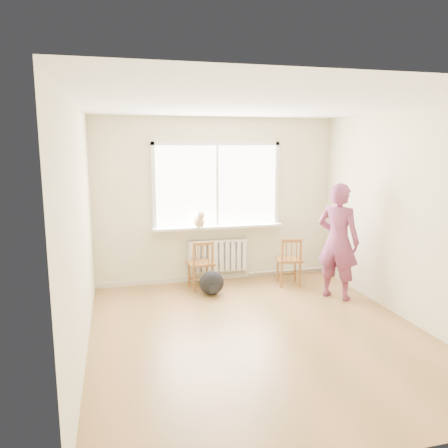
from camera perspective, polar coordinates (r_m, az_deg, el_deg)
floor at (r=5.48m, az=4.58°, el=-14.00°), size 4.50×4.50×0.00m
ceiling at (r=5.02m, az=5.04°, el=15.36°), size 4.50×4.50×0.00m
back_wall at (r=7.22m, az=-0.98°, el=3.08°), size 4.00×0.01×2.70m
window at (r=7.17m, az=-0.94°, el=5.53°), size 2.12×0.05×1.42m
windowsill at (r=7.18m, az=-0.77°, el=-0.35°), size 2.15×0.22×0.04m
radiator at (r=7.30m, az=-0.80°, el=-4.11°), size 1.00×0.12×0.55m
heating_pipe at (r=7.80m, az=8.18°, el=-6.02°), size 1.40×0.04×0.04m
baseboard at (r=7.48m, az=-0.92°, el=-6.94°), size 4.00×0.03×0.08m
chair_left at (r=6.89m, az=-2.98°, el=-5.35°), size 0.43×0.41×0.79m
chair_right at (r=7.16m, az=8.56°, el=-4.85°), size 0.44×0.43×0.79m
person at (r=6.62m, az=14.66°, el=-2.20°), size 0.72×0.75×1.72m
cat at (r=7.00m, az=-3.28°, el=0.53°), size 0.21×0.44×0.30m
backpack at (r=6.70m, az=-1.63°, el=-7.69°), size 0.38×0.29×0.37m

